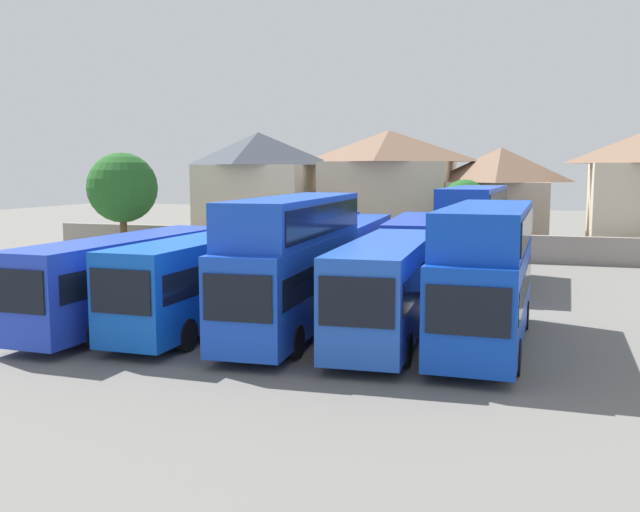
{
  "coord_description": "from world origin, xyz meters",
  "views": [
    {
      "loc": [
        8.65,
        -24.24,
        6.0
      ],
      "look_at": [
        0.0,
        3.0,
        2.55
      ],
      "focal_mm": 40.12,
      "sensor_mm": 36.0,
      "label": 1
    }
  ],
  "objects": [
    {
      "name": "bus_6",
      "position": [
        -4.2,
        13.7,
        1.94
      ],
      "size": [
        3.41,
        11.08,
        3.39
      ],
      "rotation": [
        0.0,
        0.0,
        -1.65
      ],
      "color": "blue",
      "rests_on": "ground"
    },
    {
      "name": "house_terrace_centre",
      "position": [
        -3.21,
        30.77,
        4.61
      ],
      "size": [
        10.15,
        7.34,
        9.05
      ],
      "color": "#C6B293",
      "rests_on": "ground"
    },
    {
      "name": "bus_3",
      "position": [
        -0.13,
        0.32,
        2.82
      ],
      "size": [
        2.98,
        11.44,
        5.02
      ],
      "rotation": [
        0.0,
        0.0,
        -1.52
      ],
      "color": "blue",
      "rests_on": "ground"
    },
    {
      "name": "bus_4",
      "position": [
        3.4,
        0.12,
        2.01
      ],
      "size": [
        3.0,
        10.76,
        3.52
      ],
      "rotation": [
        0.0,
        0.0,
        -1.52
      ],
      "color": "blue",
      "rests_on": "ground"
    },
    {
      "name": "tree_behind_wall",
      "position": [
        3.18,
        26.28,
        3.7
      ],
      "size": [
        3.25,
        3.25,
        5.35
      ],
      "color": "brown",
      "rests_on": "ground"
    },
    {
      "name": "ground",
      "position": [
        0.0,
        18.0,
        0.0
      ],
      "size": [
        140.0,
        140.0,
        0.0
      ],
      "primitive_type": "plane",
      "color": "slate"
    },
    {
      "name": "tree_left_of_lot",
      "position": [
        -20.65,
        20.78,
        4.71
      ],
      "size": [
        5.05,
        5.05,
        7.25
      ],
      "color": "brown",
      "rests_on": "ground"
    },
    {
      "name": "depot_boundary_wall",
      "position": [
        0.0,
        23.78,
        0.9
      ],
      "size": [
        56.0,
        0.5,
        1.8
      ],
      "primitive_type": "cube",
      "color": "gray",
      "rests_on": "ground"
    },
    {
      "name": "bus_7",
      "position": [
        -1.43,
        13.51,
        1.88
      ],
      "size": [
        3.37,
        11.44,
        3.27
      ],
      "rotation": [
        0.0,
        0.0,
        -1.5
      ],
      "color": "blue",
      "rests_on": "ground"
    },
    {
      "name": "bus_1",
      "position": [
        -6.83,
        -0.29,
        1.95
      ],
      "size": [
        2.84,
        12.05,
        3.42
      ],
      "rotation": [
        0.0,
        0.0,
        -1.6
      ],
      "color": "blue",
      "rests_on": "ground"
    },
    {
      "name": "house_terrace_left",
      "position": [
        -13.59,
        29.38,
        4.59
      ],
      "size": [
        9.09,
        7.34,
        9.0
      ],
      "color": "beige",
      "rests_on": "ground"
    },
    {
      "name": "bus_9",
      "position": [
        5.01,
        13.74,
        2.87
      ],
      "size": [
        2.87,
        10.47,
        5.11
      ],
      "rotation": [
        0.0,
        0.0,
        -1.6
      ],
      "color": "blue",
      "rests_on": "ground"
    },
    {
      "name": "house_terrace_right",
      "position": [
        5.28,
        30.86,
        3.91
      ],
      "size": [
        7.55,
        7.75,
        7.66
      ],
      "color": "tan",
      "rests_on": "ground"
    },
    {
      "name": "bus_2",
      "position": [
        -3.69,
        -0.15,
        1.97
      ],
      "size": [
        2.63,
        10.7,
        3.46
      ],
      "rotation": [
        0.0,
        0.0,
        -1.58
      ],
      "color": "blue",
      "rests_on": "ground"
    },
    {
      "name": "bus_8",
      "position": [
        2.01,
        14.12,
        1.95
      ],
      "size": [
        3.53,
        11.37,
        3.42
      ],
      "rotation": [
        0.0,
        0.0,
        -1.49
      ],
      "color": "blue",
      "rests_on": "ground"
    },
    {
      "name": "bus_5",
      "position": [
        6.77,
        0.28,
        2.71
      ],
      "size": [
        2.76,
        10.47,
        4.8
      ],
      "rotation": [
        0.0,
        0.0,
        -1.58
      ],
      "color": "#0D3FC3",
      "rests_on": "ground"
    }
  ]
}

